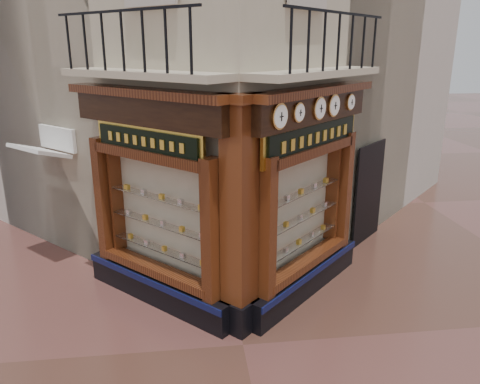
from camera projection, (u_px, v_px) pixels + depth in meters
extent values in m
plane|color=#4B2C23|center=(243.00, 345.00, 7.59)|extent=(80.00, 80.00, 0.00)
cube|color=#B3A89C|center=(124.00, 16.00, 13.85)|extent=(11.31, 11.31, 11.00)
cube|color=#B3A89C|center=(287.00, 17.00, 14.43)|extent=(11.31, 11.31, 11.00)
cube|color=black|center=(157.00, 289.00, 8.80)|extent=(2.72, 2.72, 0.55)
cube|color=#0B1039|center=(149.00, 282.00, 8.59)|extent=(2.50, 2.50, 0.12)
cube|color=#351509|center=(211.00, 232.00, 7.53)|extent=(0.37, 0.37, 2.45)
cube|color=#351509|center=(104.00, 199.00, 9.18)|extent=(0.37, 0.37, 2.45)
cube|color=beige|center=(166.00, 210.00, 8.61)|extent=(1.80, 1.80, 2.10)
cube|color=black|center=(148.00, 111.00, 7.83)|extent=(2.69, 2.69, 0.50)
cube|color=#351509|center=(143.00, 92.00, 7.68)|extent=(2.86, 2.86, 0.14)
cube|color=black|center=(306.00, 280.00, 9.13)|extent=(2.72, 2.72, 0.55)
cube|color=#0B1039|center=(315.00, 273.00, 8.96)|extent=(2.50, 2.50, 0.12)
cube|color=#351509|center=(266.00, 229.00, 7.63)|extent=(0.37, 0.37, 2.45)
cube|color=#351509|center=(343.00, 190.00, 9.74)|extent=(0.37, 0.37, 2.45)
cube|color=beige|center=(294.00, 205.00, 8.89)|extent=(1.80, 1.80, 2.10)
cube|color=black|center=(313.00, 108.00, 8.16)|extent=(2.69, 2.69, 0.50)
cube|color=#351509|center=(317.00, 91.00, 8.02)|extent=(2.86, 2.86, 0.14)
cube|color=black|center=(239.00, 313.00, 7.98)|extent=(0.78, 0.78, 0.55)
cube|color=#351509|center=(239.00, 207.00, 7.41)|extent=(0.64, 0.64, 3.50)
cube|color=#351509|center=(239.00, 98.00, 6.90)|extent=(0.85, 0.85, 0.14)
cube|color=#B9AA90|center=(141.00, 74.00, 7.58)|extent=(2.97, 2.97, 0.12)
cube|color=black|center=(120.00, 11.00, 7.05)|extent=(2.36, 2.36, 0.04)
cube|color=#B9AA90|center=(319.00, 73.00, 7.93)|extent=(2.97, 2.97, 0.12)
cube|color=black|center=(340.00, 13.00, 7.45)|extent=(2.36, 2.36, 0.04)
cylinder|color=gold|center=(279.00, 116.00, 7.08)|extent=(0.32, 0.32, 0.41)
cylinder|color=white|center=(281.00, 117.00, 7.06)|extent=(0.26, 0.26, 0.35)
cube|color=black|center=(282.00, 117.00, 7.05)|extent=(0.02, 0.02, 0.14)
cube|color=black|center=(282.00, 117.00, 7.05)|extent=(0.08, 0.08, 0.01)
cylinder|color=gold|center=(298.00, 113.00, 7.50)|extent=(0.26, 0.26, 0.32)
cylinder|color=white|center=(300.00, 113.00, 7.48)|extent=(0.21, 0.21, 0.28)
cube|color=black|center=(301.00, 113.00, 7.47)|extent=(0.02, 0.02, 0.11)
cube|color=black|center=(301.00, 113.00, 7.47)|extent=(0.07, 0.07, 0.01)
cylinder|color=gold|center=(319.00, 108.00, 8.01)|extent=(0.32, 0.32, 0.40)
cylinder|color=white|center=(321.00, 108.00, 7.99)|extent=(0.26, 0.26, 0.35)
cube|color=black|center=(321.00, 109.00, 7.98)|extent=(0.02, 0.02, 0.13)
cube|color=black|center=(321.00, 109.00, 7.98)|extent=(0.08, 0.08, 0.01)
cylinder|color=gold|center=(333.00, 105.00, 8.41)|extent=(0.32, 0.32, 0.41)
cylinder|color=white|center=(335.00, 106.00, 8.39)|extent=(0.26, 0.26, 0.35)
cube|color=black|center=(336.00, 106.00, 8.38)|extent=(0.02, 0.02, 0.14)
cube|color=black|center=(336.00, 106.00, 8.38)|extent=(0.08, 0.08, 0.01)
cylinder|color=gold|center=(350.00, 102.00, 8.92)|extent=(0.26, 0.26, 0.31)
cylinder|color=white|center=(352.00, 102.00, 8.90)|extent=(0.20, 0.20, 0.27)
cube|color=black|center=(352.00, 102.00, 8.89)|extent=(0.02, 0.02, 0.10)
cube|color=black|center=(352.00, 102.00, 8.89)|extent=(0.06, 0.06, 0.01)
cube|color=gold|center=(147.00, 141.00, 7.95)|extent=(1.89, 1.89, 0.50)
cube|color=black|center=(146.00, 141.00, 7.92)|extent=(1.76, 1.76, 0.38)
cube|color=gold|center=(313.00, 137.00, 8.28)|extent=(2.28, 2.28, 0.61)
cube|color=black|center=(315.00, 137.00, 8.26)|extent=(2.13, 2.13, 0.46)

